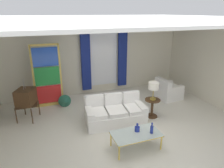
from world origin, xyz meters
TOP-DOWN VIEW (x-y plane):
  - ground_plane at (0.00, 0.00)m, footprint 16.00×16.00m
  - wall_rear at (0.00, 3.06)m, footprint 8.00×0.12m
  - wall_right at (3.66, 0.60)m, footprint 0.12×7.00m
  - ceiling_slab at (0.00, 0.80)m, footprint 8.00×7.60m
  - curtained_window at (0.36, 2.89)m, footprint 2.00×0.17m
  - couch_white_long at (-0.13, 0.44)m, footprint 1.83×1.08m
  - coffee_table at (-0.09, -0.94)m, footprint 1.18×0.63m
  - bottle_blue_decanter at (-0.03, -0.86)m, footprint 0.13×0.13m
  - bottle_crystal_tall at (0.26, -1.06)m, footprint 0.07×0.07m
  - vintage_tv at (-2.61, 1.49)m, footprint 0.69×0.74m
  - armchair_white at (2.42, 1.39)m, footprint 0.88×0.88m
  - stained_glass_divider at (-1.90, 2.27)m, footprint 0.95×0.05m
  - peacock_figurine at (-1.42, 1.92)m, footprint 0.44×0.60m
  - round_side_table at (1.10, 0.31)m, footprint 0.48×0.48m
  - table_lamp_brass at (1.10, 0.31)m, footprint 0.32×0.32m

SIDE VIEW (x-z plane):
  - ground_plane at x=0.00m, z-range 0.00..0.00m
  - peacock_figurine at x=-1.42m, z-range -0.03..0.47m
  - armchair_white at x=2.42m, z-range -0.11..0.69m
  - couch_white_long at x=-0.13m, z-range -0.13..0.73m
  - round_side_table at x=1.10m, z-range 0.06..0.65m
  - coffee_table at x=-0.09m, z-range 0.17..0.58m
  - bottle_blue_decanter at x=-0.03m, z-range 0.37..0.59m
  - bottle_crystal_tall at x=0.26m, z-range 0.38..0.67m
  - vintage_tv at x=-2.61m, z-range 0.06..1.40m
  - table_lamp_brass at x=1.10m, z-range 0.74..1.31m
  - stained_glass_divider at x=-1.90m, z-range -0.04..2.16m
  - wall_rear at x=0.00m, z-range 0.00..3.00m
  - wall_right at x=3.66m, z-range 0.00..3.00m
  - curtained_window at x=0.36m, z-range 0.39..3.09m
  - ceiling_slab at x=0.00m, z-range 3.00..3.04m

